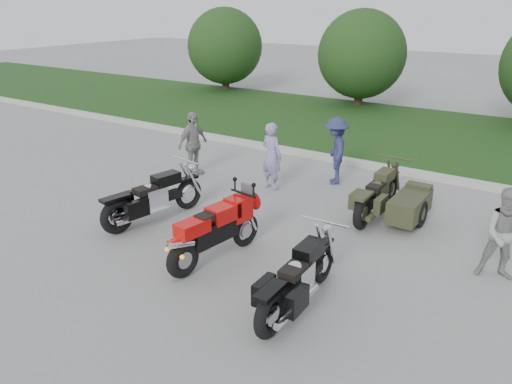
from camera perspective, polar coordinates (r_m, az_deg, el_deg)
The scene contains 13 objects.
ground at distance 9.27m, azimuth -3.60°, elevation -6.52°, with size 80.00×80.00×0.00m, color gray.
curb at distance 14.13m, azimuth 11.13°, elevation 3.34°, with size 60.00×0.30×0.15m, color #B4B2A9.
grass_strip at distance 17.91m, azimuth 16.34°, elevation 6.63°, with size 60.00×8.00×0.14m, color #224E1A.
tree_far_left at distance 25.10m, azimuth -3.57°, elevation 16.30°, with size 3.60×3.60×4.00m.
tree_mid_left at distance 21.66m, azimuth 11.99°, elevation 15.13°, with size 3.60×3.60×4.00m.
sportbike_red at distance 8.61m, azimuth -4.86°, elevation -4.37°, with size 0.57×2.14×1.02m.
cruiser_left at distance 10.38m, azimuth -11.97°, elevation -0.90°, with size 0.64×2.44×0.95m.
cruiser_right at distance 7.38m, azimuth 4.63°, elevation -10.22°, with size 0.42×2.36×0.91m.
cruiser_sidecar at distance 10.61m, azimuth 15.65°, elevation -1.10°, with size 1.18×2.34×0.90m.
person_stripe at distance 11.90m, azimuth 1.81°, elevation 4.12°, with size 0.60×0.39×1.63m, color #8B85B5.
person_grey at distance 8.95m, azimuth 26.70°, elevation -4.39°, with size 0.76×0.59×1.56m, color #959791.
person_denim at distance 12.42m, azimuth 9.06°, elevation 4.66°, with size 1.07×0.62×1.66m, color navy.
person_back at distance 12.98m, azimuth -7.22°, elevation 5.48°, with size 0.97×0.41×1.66m, color gray.
Camera 1 is at (4.99, -6.52, 4.30)m, focal length 35.00 mm.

